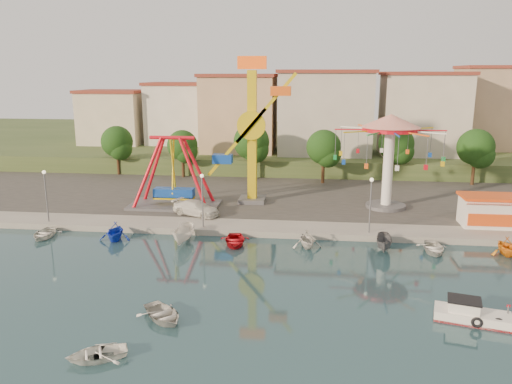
# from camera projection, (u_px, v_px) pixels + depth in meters

# --- Properties ---
(ground) EXTENTS (200.00, 200.00, 0.00)m
(ground) POSITION_uv_depth(u_px,v_px,m) (274.00, 293.00, 35.65)
(ground) COLOR #16313C
(ground) RESTS_ON ground
(quay_deck) EXTENTS (200.00, 100.00, 0.60)m
(quay_deck) POSITION_uv_depth(u_px,v_px,m) (299.00, 153.00, 95.49)
(quay_deck) COLOR #9E998E
(quay_deck) RESTS_ON ground
(asphalt_pad) EXTENTS (90.00, 28.00, 0.01)m
(asphalt_pad) POSITION_uv_depth(u_px,v_px,m) (292.00, 189.00, 64.50)
(asphalt_pad) COLOR #4C4944
(asphalt_pad) RESTS_ON quay_deck
(hill_terrace) EXTENTS (200.00, 60.00, 3.00)m
(hill_terrace) POSITION_uv_depth(u_px,v_px,m) (300.00, 143.00, 100.04)
(hill_terrace) COLOR #384C26
(hill_terrace) RESTS_ON ground
(pirate_ship_ride) EXTENTS (10.00, 5.00, 8.00)m
(pirate_ship_ride) POSITION_uv_depth(u_px,v_px,m) (173.00, 174.00, 55.45)
(pirate_ship_ride) COLOR #59595E
(pirate_ship_ride) RESTS_ON quay_deck
(kamikaze_tower) EXTENTS (6.79, 3.10, 16.50)m
(kamikaze_tower) POSITION_uv_depth(u_px,v_px,m) (255.00, 135.00, 56.23)
(kamikaze_tower) COLOR #59595E
(kamikaze_tower) RESTS_ON quay_deck
(wave_swinger) EXTENTS (11.60, 11.60, 10.40)m
(wave_swinger) POSITION_uv_depth(u_px,v_px,m) (390.00, 140.00, 54.07)
(wave_swinger) COLOR #59595E
(wave_swinger) RESTS_ON quay_deck
(booth_left) EXTENTS (5.40, 3.78, 3.08)m
(booth_left) POSITION_uv_depth(u_px,v_px,m) (488.00, 210.00, 48.91)
(booth_left) COLOR white
(booth_left) RESTS_ON quay_deck
(lamp_post_0) EXTENTS (0.14, 0.14, 5.00)m
(lamp_post_0) POSITION_uv_depth(u_px,v_px,m) (46.00, 197.00, 50.12)
(lamp_post_0) COLOR #59595E
(lamp_post_0) RESTS_ON quay_deck
(lamp_post_1) EXTENTS (0.14, 0.14, 5.00)m
(lamp_post_1) POSITION_uv_depth(u_px,v_px,m) (202.00, 202.00, 48.36)
(lamp_post_1) COLOR #59595E
(lamp_post_1) RESTS_ON quay_deck
(lamp_post_2) EXTENTS (0.14, 0.14, 5.00)m
(lamp_post_2) POSITION_uv_depth(u_px,v_px,m) (370.00, 207.00, 46.61)
(lamp_post_2) COLOR #59595E
(lamp_post_2) RESTS_ON quay_deck
(tree_0) EXTENTS (4.60, 4.60, 7.19)m
(tree_0) POSITION_uv_depth(u_px,v_px,m) (117.00, 142.00, 72.95)
(tree_0) COLOR #382314
(tree_0) RESTS_ON quay_deck
(tree_1) EXTENTS (4.35, 4.35, 6.80)m
(tree_1) POSITION_uv_depth(u_px,v_px,m) (182.00, 145.00, 71.21)
(tree_1) COLOR #382314
(tree_1) RESTS_ON quay_deck
(tree_2) EXTENTS (5.02, 5.02, 7.85)m
(tree_2) POSITION_uv_depth(u_px,v_px,m) (251.00, 142.00, 69.53)
(tree_2) COLOR #382314
(tree_2) RESTS_ON quay_deck
(tree_3) EXTENTS (4.68, 4.68, 7.32)m
(tree_3) POSITION_uv_depth(u_px,v_px,m) (324.00, 147.00, 67.12)
(tree_3) COLOR #382314
(tree_3) RESTS_ON quay_deck
(tree_4) EXTENTS (4.86, 4.86, 7.60)m
(tree_4) POSITION_uv_depth(u_px,v_px,m) (396.00, 144.00, 68.87)
(tree_4) COLOR #382314
(tree_4) RESTS_ON quay_deck
(tree_5) EXTENTS (4.83, 4.83, 7.54)m
(tree_5) POSITION_uv_depth(u_px,v_px,m) (476.00, 147.00, 66.02)
(tree_5) COLOR #382314
(tree_5) RESTS_ON quay_deck
(building_0) EXTENTS (9.26, 9.53, 11.87)m
(building_0) POSITION_uv_depth(u_px,v_px,m) (94.00, 113.00, 81.74)
(building_0) COLOR beige
(building_0) RESTS_ON hill_terrace
(building_1) EXTENTS (12.33, 9.01, 8.63)m
(building_1) POSITION_uv_depth(u_px,v_px,m) (174.00, 120.00, 85.93)
(building_1) COLOR silver
(building_1) RESTS_ON hill_terrace
(building_2) EXTENTS (11.95, 9.28, 11.23)m
(building_2) POSITION_uv_depth(u_px,v_px,m) (250.00, 113.00, 84.74)
(building_2) COLOR tan
(building_2) RESTS_ON hill_terrace
(building_3) EXTENTS (12.59, 10.50, 9.20)m
(building_3) POSITION_uv_depth(u_px,v_px,m) (332.00, 122.00, 80.42)
(building_3) COLOR beige
(building_3) RESTS_ON hill_terrace
(building_4) EXTENTS (10.75, 9.23, 9.24)m
(building_4) POSITION_uv_depth(u_px,v_px,m) (414.00, 121.00, 82.22)
(building_4) COLOR beige
(building_4) RESTS_ON hill_terrace
(building_5) EXTENTS (12.77, 10.96, 11.21)m
(building_5) POSITION_uv_depth(u_px,v_px,m) (503.00, 116.00, 78.73)
(building_5) COLOR tan
(building_5) RESTS_ON hill_terrace
(cabin_motorboat) EXTENTS (4.83, 2.78, 1.60)m
(cabin_motorboat) POSITION_uv_depth(u_px,v_px,m) (470.00, 315.00, 31.44)
(cabin_motorboat) COLOR white
(cabin_motorboat) RESTS_ON ground
(rowboat_a) EXTENTS (4.41, 4.44, 0.76)m
(rowboat_a) POSITION_uv_depth(u_px,v_px,m) (163.00, 314.00, 31.68)
(rowboat_a) COLOR silver
(rowboat_a) RESTS_ON ground
(rowboat_b) EXTENTS (3.96, 3.53, 0.68)m
(rowboat_b) POSITION_uv_depth(u_px,v_px,m) (97.00, 354.00, 27.31)
(rowboat_b) COLOR white
(rowboat_b) RESTS_ON ground
(van) EXTENTS (5.67, 4.06, 1.52)m
(van) POSITION_uv_depth(u_px,v_px,m) (196.00, 208.00, 52.77)
(van) COLOR silver
(van) RESTS_ON quay_deck
(moored_boat_0) EXTENTS (2.92, 3.86, 0.75)m
(moored_boat_0) POSITION_uv_depth(u_px,v_px,m) (44.00, 234.00, 47.53)
(moored_boat_0) COLOR silver
(moored_boat_0) RESTS_ON ground
(moored_boat_1) EXTENTS (3.22, 3.62, 1.75)m
(moored_boat_1) POSITION_uv_depth(u_px,v_px,m) (115.00, 231.00, 46.64)
(moored_boat_1) COLOR #1635C7
(moored_boat_1) RESTS_ON ground
(moored_boat_2) EXTENTS (1.79, 4.25, 1.61)m
(moored_boat_2) POSITION_uv_depth(u_px,v_px,m) (184.00, 234.00, 45.93)
(moored_boat_2) COLOR silver
(moored_boat_2) RESTS_ON ground
(moored_boat_3) EXTENTS (3.25, 4.18, 0.80)m
(moored_boat_3) POSITION_uv_depth(u_px,v_px,m) (235.00, 241.00, 45.51)
(moored_boat_3) COLOR red
(moored_boat_3) RESTS_ON ground
(moored_boat_4) EXTENTS (3.35, 3.63, 1.59)m
(moored_boat_4) POSITION_uv_depth(u_px,v_px,m) (307.00, 239.00, 44.69)
(moored_boat_4) COLOR beige
(moored_boat_4) RESTS_ON ground
(moored_boat_5) EXTENTS (1.76, 3.69, 1.37)m
(moored_boat_5) POSITION_uv_depth(u_px,v_px,m) (384.00, 243.00, 43.97)
(moored_boat_5) COLOR #545459
(moored_boat_5) RESTS_ON ground
(moored_boat_6) EXTENTS (2.81, 3.79, 0.76)m
(moored_boat_6) POSITION_uv_depth(u_px,v_px,m) (433.00, 248.00, 43.58)
(moored_boat_6) COLOR silver
(moored_boat_6) RESTS_ON ground
(moored_boat_7) EXTENTS (3.02, 3.38, 1.62)m
(moored_boat_7) POSITION_uv_depth(u_px,v_px,m) (507.00, 246.00, 42.81)
(moored_boat_7) COLOR orange
(moored_boat_7) RESTS_ON ground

